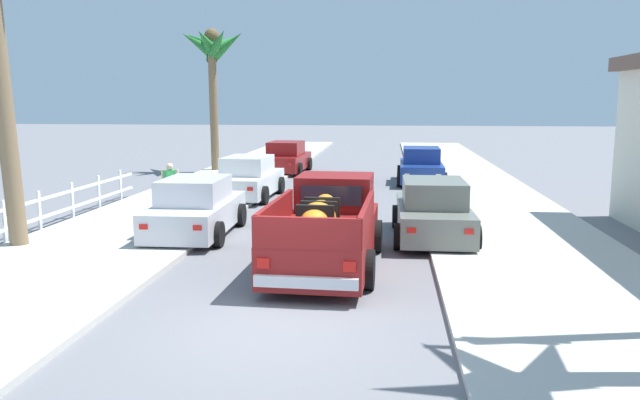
% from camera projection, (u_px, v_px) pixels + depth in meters
% --- Properties ---
extents(ground_plane, '(160.00, 160.00, 0.00)m').
position_uv_depth(ground_plane, '(272.00, 326.00, 9.78)').
color(ground_plane, slate).
extents(sidewalk_left, '(4.63, 60.00, 0.12)m').
position_uv_depth(sidewalk_left, '(193.00, 199.00, 22.10)').
color(sidewalk_left, beige).
rests_on(sidewalk_left, ground).
extents(sidewalk_right, '(4.63, 60.00, 0.12)m').
position_uv_depth(sidewalk_right, '(485.00, 204.00, 21.00)').
color(sidewalk_right, beige).
rests_on(sidewalk_right, ground).
extents(curb_left, '(0.16, 60.00, 0.10)m').
position_uv_depth(curb_left, '(219.00, 199.00, 22.00)').
color(curb_left, silver).
rests_on(curb_left, ground).
extents(curb_right, '(0.16, 60.00, 0.10)m').
position_uv_depth(curb_right, '(458.00, 204.00, 21.10)').
color(curb_right, silver).
rests_on(curb_right, ground).
extents(pickup_truck, '(2.35, 5.27, 1.80)m').
position_uv_depth(pickup_truck, '(327.00, 229.00, 13.25)').
color(pickup_truck, maroon).
rests_on(pickup_truck, ground).
extents(car_left_near, '(2.05, 4.27, 1.54)m').
position_uv_depth(car_left_near, '(433.00, 212.00, 15.86)').
color(car_left_near, slate).
rests_on(car_left_near, ground).
extents(car_right_near, '(2.19, 4.33, 1.54)m').
position_uv_depth(car_right_near, '(286.00, 158.00, 30.50)').
color(car_right_near, maroon).
rests_on(car_right_near, ground).
extents(car_left_mid, '(2.17, 4.32, 1.54)m').
position_uv_depth(car_left_mid, '(248.00, 179.00, 22.50)').
color(car_left_mid, silver).
rests_on(car_left_mid, ground).
extents(car_right_mid, '(2.10, 4.29, 1.54)m').
position_uv_depth(car_right_mid, '(196.00, 209.00, 16.27)').
color(car_right_mid, silver).
rests_on(car_right_mid, ground).
extents(car_left_far, '(2.08, 4.29, 1.54)m').
position_uv_depth(car_left_far, '(421.00, 167.00, 26.60)').
color(car_left_far, navy).
rests_on(car_left_far, ground).
extents(palm_tree_left_mid, '(3.32, 3.76, 6.96)m').
position_uv_depth(palm_tree_left_mid, '(213.00, 55.00, 29.91)').
color(palm_tree_left_mid, brown).
rests_on(palm_tree_left_mid, ground).
extents(picket_fence, '(0.06, 12.11, 1.10)m').
position_uv_depth(picket_fence, '(41.00, 209.00, 16.95)').
color(picket_fence, white).
rests_on(picket_fence, ground).
extents(pedestrian, '(0.57, 0.44, 1.59)m').
position_uv_depth(pedestrian, '(170.00, 185.00, 19.44)').
color(pedestrian, '#4C4C4C').
rests_on(pedestrian, ground).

